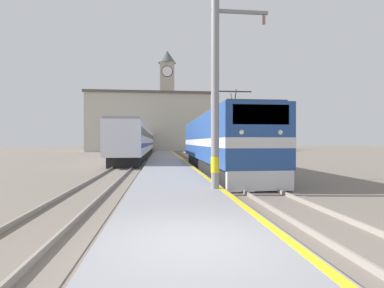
{
  "coord_description": "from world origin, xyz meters",
  "views": [
    {
      "loc": [
        -0.66,
        -5.29,
        2.06
      ],
      "look_at": [
        1.98,
        19.14,
        1.88
      ],
      "focal_mm": 28.0,
      "sensor_mm": 36.0,
      "label": 1
    }
  ],
  "objects_px": {
    "locomotive_train": "(218,143)",
    "passenger_train": "(141,141)",
    "catenary_mast": "(216,92)",
    "clock_tower": "(167,97)"
  },
  "relations": [
    {
      "from": "passenger_train",
      "to": "clock_tower",
      "type": "height_order",
      "value": "clock_tower"
    },
    {
      "from": "passenger_train",
      "to": "clock_tower",
      "type": "distance_m",
      "value": 32.82
    },
    {
      "from": "passenger_train",
      "to": "clock_tower",
      "type": "xyz_separation_m",
      "value": [
        4.68,
        30.44,
        11.36
      ]
    },
    {
      "from": "clock_tower",
      "to": "locomotive_train",
      "type": "bearing_deg",
      "value": -87.8
    },
    {
      "from": "locomotive_train",
      "to": "catenary_mast",
      "type": "distance_m",
      "value": 9.73
    },
    {
      "from": "passenger_train",
      "to": "catenary_mast",
      "type": "distance_m",
      "value": 35.64
    },
    {
      "from": "locomotive_train",
      "to": "passenger_train",
      "type": "relative_size",
      "value": 0.38
    },
    {
      "from": "catenary_mast",
      "to": "passenger_train",
      "type": "bearing_deg",
      "value": 98.04
    },
    {
      "from": "clock_tower",
      "to": "catenary_mast",
      "type": "bearing_deg",
      "value": -89.74
    },
    {
      "from": "locomotive_train",
      "to": "passenger_train",
      "type": "distance_m",
      "value": 26.8
    }
  ]
}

